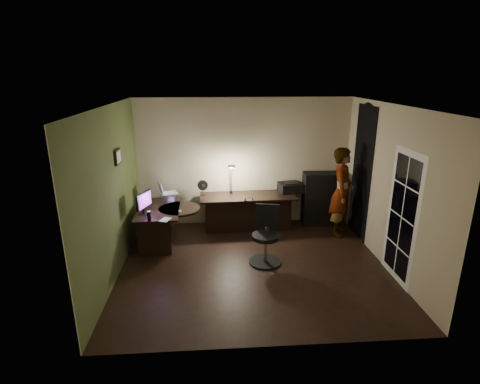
{
  "coord_description": "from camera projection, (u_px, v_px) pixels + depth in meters",
  "views": [
    {
      "loc": [
        -0.64,
        -5.71,
        3.18
      ],
      "look_at": [
        -0.15,
        1.05,
        1.0
      ],
      "focal_mm": 28.0,
      "sensor_mm": 36.0,
      "label": 1
    }
  ],
  "objects": [
    {
      "name": "monitor",
      "position": [
        143.0,
        207.0,
        6.7
      ],
      "size": [
        0.25,
        0.47,
        0.31
      ],
      "primitive_type": "cube",
      "rotation": [
        0.0,
        0.0,
        -0.37
      ],
      "color": "black",
      "rests_on": "desk_left"
    },
    {
      "name": "wall_front",
      "position": [
        274.0,
        246.0,
        4.13
      ],
      "size": [
        4.5,
        0.01,
        2.7
      ],
      "primitive_type": "cube",
      "color": "#BDB18D",
      "rests_on": "floor"
    },
    {
      "name": "framed_picture",
      "position": [
        117.0,
        157.0,
        6.15
      ],
      "size": [
        0.04,
        0.3,
        0.25
      ],
      "primitive_type": "cube",
      "color": "black",
      "rests_on": "wall_left"
    },
    {
      "name": "desk_fan",
      "position": [
        203.0,
        188.0,
        7.73
      ],
      "size": [
        0.23,
        0.16,
        0.33
      ],
      "primitive_type": "cube",
      "rotation": [
        0.0,
        0.0,
        0.24
      ],
      "color": "black",
      "rests_on": "desk_right"
    },
    {
      "name": "laptop_stand",
      "position": [
        169.0,
        196.0,
        7.61
      ],
      "size": [
        0.27,
        0.24,
        0.1
      ],
      "primitive_type": "cube",
      "rotation": [
        0.0,
        0.0,
        -0.13
      ],
      "color": "silver",
      "rests_on": "desk_left"
    },
    {
      "name": "speaker",
      "position": [
        149.0,
        216.0,
        6.45
      ],
      "size": [
        0.08,
        0.08,
        0.18
      ],
      "primitive_type": "cylinder",
      "rotation": [
        0.0,
        0.0,
        -0.13
      ],
      "color": "black",
      "rests_on": "desk_left"
    },
    {
      "name": "headphones",
      "position": [
        249.0,
        199.0,
        7.44
      ],
      "size": [
        0.19,
        0.09,
        0.09
      ],
      "primitive_type": "cube",
      "rotation": [
        0.0,
        0.0,
        -0.09
      ],
      "color": "navy",
      "rests_on": "desk_right"
    },
    {
      "name": "desk_lamp",
      "position": [
        231.0,
        177.0,
        7.78
      ],
      "size": [
        0.21,
        0.34,
        0.72
      ],
      "primitive_type": "cube",
      "rotation": [
        0.0,
        0.0,
        -0.11
      ],
      "color": "black",
      "rests_on": "desk_right"
    },
    {
      "name": "mouse",
      "position": [
        180.0,
        211.0,
        6.88
      ],
      "size": [
        0.08,
        0.09,
        0.03
      ],
      "primitive_type": "ellipsoid",
      "rotation": [
        0.0,
        0.0,
        0.33
      ],
      "color": "silver",
      "rests_on": "desk_left"
    },
    {
      "name": "cabinet",
      "position": [
        321.0,
        199.0,
        8.07
      ],
      "size": [
        0.78,
        0.41,
        1.15
      ],
      "primitive_type": "cube",
      "rotation": [
        0.0,
        0.0,
        -0.03
      ],
      "color": "black",
      "rests_on": "floor"
    },
    {
      "name": "wall_back",
      "position": [
        244.0,
        162.0,
        7.93
      ],
      "size": [
        4.5,
        0.01,
        2.7
      ],
      "primitive_type": "cube",
      "color": "#BDB18D",
      "rests_on": "floor"
    },
    {
      "name": "notepad",
      "position": [
        165.0,
        220.0,
        6.51
      ],
      "size": [
        0.22,
        0.25,
        0.01
      ],
      "primitive_type": "cube",
      "rotation": [
        0.0,
        0.0,
        -0.41
      ],
      "color": "silver",
      "rests_on": "desk_left"
    },
    {
      "name": "green_wall_overlay",
      "position": [
        112.0,
        194.0,
        5.88
      ],
      "size": [
        0.0,
        4.0,
        2.7
      ],
      "primitive_type": "cube",
      "color": "#48592B",
      "rests_on": "floor"
    },
    {
      "name": "pen",
      "position": [
        172.0,
        210.0,
        6.96
      ],
      "size": [
        0.08,
        0.11,
        0.01
      ],
      "primitive_type": "cube",
      "rotation": [
        0.0,
        0.0,
        0.6
      ],
      "color": "black",
      "rests_on": "desk_left"
    },
    {
      "name": "printer",
      "position": [
        291.0,
        187.0,
        7.97
      ],
      "size": [
        0.55,
        0.46,
        0.22
      ],
      "primitive_type": "cube",
      "rotation": [
        0.0,
        0.0,
        0.17
      ],
      "color": "black",
      "rests_on": "desk_right"
    },
    {
      "name": "office_chair",
      "position": [
        266.0,
        236.0,
        6.39
      ],
      "size": [
        0.68,
        0.68,
        1.01
      ],
      "primitive_type": "cube",
      "rotation": [
        0.0,
        0.0,
        -0.24
      ],
      "color": "black",
      "rests_on": "floor"
    },
    {
      "name": "desk_right",
      "position": [
        248.0,
        212.0,
        7.86
      ],
      "size": [
        2.0,
        0.76,
        0.74
      ],
      "primitive_type": "cube",
      "rotation": [
        0.0,
        0.0,
        0.04
      ],
      "color": "black",
      "rests_on": "floor"
    },
    {
      "name": "laptop",
      "position": [
        169.0,
        188.0,
        7.55
      ],
      "size": [
        0.44,
        0.43,
        0.24
      ],
      "primitive_type": "cube",
      "rotation": [
        0.0,
        0.0,
        0.36
      ],
      "color": "silver",
      "rests_on": "laptop_stand"
    },
    {
      "name": "floor",
      "position": [
        253.0,
        266.0,
        6.45
      ],
      "size": [
        4.5,
        4.0,
        0.01
      ],
      "primitive_type": "cube",
      "color": "black",
      "rests_on": "ground"
    },
    {
      "name": "ceiling",
      "position": [
        255.0,
        105.0,
        5.62
      ],
      "size": [
        4.5,
        4.0,
        0.01
      ],
      "primitive_type": "cube",
      "color": "silver",
      "rests_on": "floor"
    },
    {
      "name": "phone",
      "position": [
        166.0,
        202.0,
        7.38
      ],
      "size": [
        0.09,
        0.13,
        0.01
      ],
      "primitive_type": "cube",
      "rotation": [
        0.0,
        0.0,
        -0.23
      ],
      "color": "black",
      "rests_on": "desk_left"
    },
    {
      "name": "wall_right",
      "position": [
        389.0,
        188.0,
        6.19
      ],
      "size": [
        0.01,
        4.0,
        2.7
      ],
      "primitive_type": "cube",
      "color": "#BDB18D",
      "rests_on": "floor"
    },
    {
      "name": "person",
      "position": [
        342.0,
        192.0,
        7.45
      ],
      "size": [
        0.65,
        0.76,
        1.8
      ],
      "primitive_type": "imported",
      "rotation": [
        0.0,
        0.0,
        1.16
      ],
      "color": "#D8A88C",
      "rests_on": "floor"
    },
    {
      "name": "desk_left",
      "position": [
        160.0,
        226.0,
        7.14
      ],
      "size": [
        0.82,
        1.3,
        0.73
      ],
      "primitive_type": "cube",
      "rotation": [
        0.0,
        0.0,
        0.03
      ],
      "color": "black",
      "rests_on": "floor"
    },
    {
      "name": "arched_doorway",
      "position": [
        362.0,
        173.0,
        7.29
      ],
      "size": [
        0.01,
        0.9,
        2.6
      ],
      "primitive_type": "cube",
      "color": "black",
      "rests_on": "floor"
    },
    {
      "name": "french_door",
      "position": [
        402.0,
        217.0,
        5.76
      ],
      "size": [
        0.02,
        0.92,
        2.1
      ],
      "primitive_type": "cube",
      "color": "white",
      "rests_on": "floor"
    },
    {
      "name": "wall_left",
      "position": [
        111.0,
        194.0,
        5.87
      ],
      "size": [
        0.01,
        4.0,
        2.7
      ],
      "primitive_type": "cube",
      "color": "#BDB18D",
      "rests_on": "floor"
    }
  ]
}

